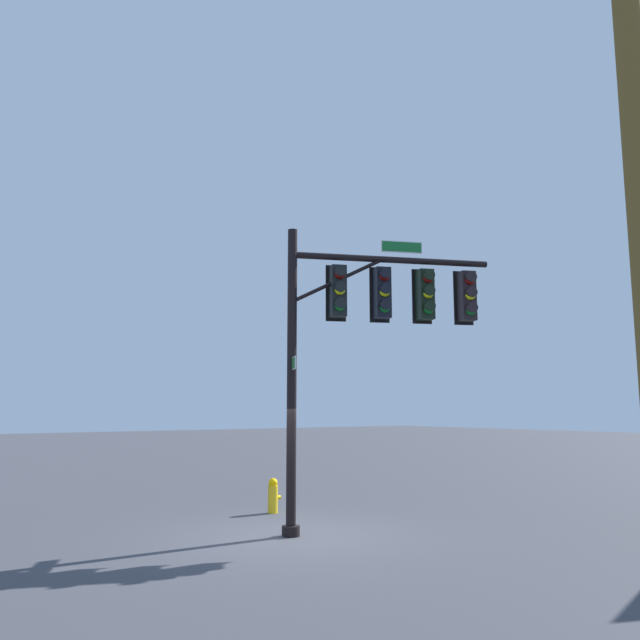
% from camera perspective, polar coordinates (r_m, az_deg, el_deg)
% --- Properties ---
extents(ground_plane, '(120.00, 120.00, 0.00)m').
position_cam_1_polar(ground_plane, '(13.20, -2.66, -18.95)').
color(ground_plane, '#3D3E45').
extents(signal_pole_assembly, '(4.24, 2.40, 6.26)m').
position_cam_1_polar(signal_pole_assembly, '(13.51, 5.17, 0.67)').
color(signal_pole_assembly, black).
rests_on(signal_pole_assembly, ground_plane).
extents(fire_hydrant, '(0.33, 0.24, 0.83)m').
position_cam_1_polar(fire_hydrant, '(15.92, -4.27, -15.56)').
color(fire_hydrant, gold).
rests_on(fire_hydrant, ground_plane).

